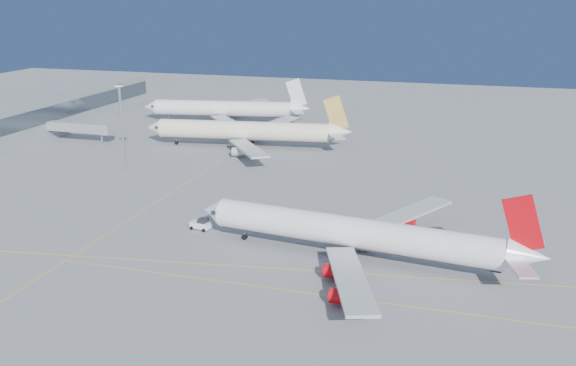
% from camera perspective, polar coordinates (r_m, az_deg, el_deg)
% --- Properties ---
extents(ground, '(500.00, 500.00, 0.00)m').
position_cam_1_polar(ground, '(123.60, 0.14, -6.53)').
color(ground, slate).
rests_on(ground, ground).
extents(terminal, '(18.40, 110.00, 15.00)m').
position_cam_1_polar(terminal, '(246.81, -20.43, 6.06)').
color(terminal, gray).
rests_on(terminal, ground).
extents(jet_bridge, '(23.60, 3.60, 6.90)m').
position_cam_1_polar(jet_bridge, '(224.28, -17.83, 4.71)').
color(jet_bridge, gray).
rests_on(jet_bridge, ground).
extents(taxiway_lines, '(118.86, 140.00, 0.02)m').
position_cam_1_polar(taxiway_lines, '(133.63, -5.17, -4.76)').
color(taxiway_lines, '#E7B30C').
rests_on(taxiway_lines, ground).
extents(airliner_virgin, '(67.40, 60.12, 16.63)m').
position_cam_1_polar(airliner_virgin, '(121.34, 6.38, -4.53)').
color(airliner_virgin, white).
rests_on(airliner_virgin, ground).
extents(airliner_etihad, '(67.63, 61.98, 17.66)m').
position_cam_1_polar(airliner_etihad, '(207.72, -3.58, 4.64)').
color(airliner_etihad, beige).
rests_on(airliner_etihad, ground).
extents(airliner_third, '(64.79, 59.09, 17.43)m').
position_cam_1_polar(airliner_third, '(248.83, -5.50, 6.59)').
color(airliner_third, white).
rests_on(airliner_third, ground).
extents(pushback_tug, '(4.69, 3.29, 2.47)m').
position_cam_1_polar(pushback_tug, '(137.91, -7.74, -3.65)').
color(pushback_tug, white).
rests_on(pushback_tug, ground).
extents(light_mast, '(2.15, 2.15, 24.88)m').
position_cam_1_polar(light_mast, '(181.55, -14.58, 5.36)').
color(light_mast, gray).
rests_on(light_mast, ground).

